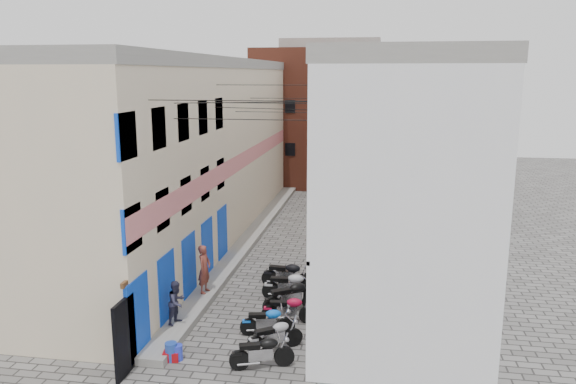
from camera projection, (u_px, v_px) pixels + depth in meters
The scene contains 21 objects.
ground at pixel (218, 374), 15.76m from camera, with size 90.00×90.00×0.00m, color #585653.
plinth at pixel (251, 236), 28.61m from camera, with size 0.90×26.00×0.25m, color gray.
building_left at pixel (193, 150), 28.12m from camera, with size 5.10×27.00×9.00m.
building_right at pixel (395, 154), 26.56m from camera, with size 5.94×26.00×9.00m.
building_far_brick_left at pixel (297, 118), 42.06m from camera, with size 6.00×6.00×10.00m, color brown.
building_far_brick_right at pixel (364, 129), 43.39m from camera, with size 5.00×6.00×8.00m, color brown.
building_far_concrete at pixel (331, 107), 47.42m from camera, with size 8.00×5.00×11.00m, color gray.
far_shopfront at pixel (318, 175), 39.83m from camera, with size 2.00×0.30×2.40m, color black.
overhead_wires at pixel (269, 104), 21.66m from camera, with size 5.80×13.02×1.32m.
motorcycle_a at pixel (262, 350), 15.96m from camera, with size 0.59×1.88×1.09m, color black, non-canonical shape.
motorcycle_b at pixel (275, 334), 16.99m from camera, with size 0.58×1.84×1.06m, color #A2A1A6, non-canonical shape.
motorcycle_c at pixel (268, 319), 18.03m from camera, with size 0.56×1.78×1.03m, color blue, non-canonical shape.
motorcycle_d at pixel (289, 308), 18.89m from camera, with size 0.58×1.85×1.07m, color #B20C30, non-canonical shape.
motorcycle_e at pixel (291, 295), 19.75m from camera, with size 0.68×2.17×1.26m, color black, non-canonical shape.
motorcycle_f at pixel (290, 284), 20.80m from camera, with size 0.66×2.09×1.21m, color #B1B2B6, non-canonical shape.
motorcycle_g at pixel (287, 273), 21.96m from camera, with size 0.66×2.09×1.21m, color black, non-canonical shape.
person_a at pixel (204, 269), 20.80m from camera, with size 0.66×0.44×1.82m, color brown.
person_b at pixel (177, 302), 18.25m from camera, with size 0.70×0.55×1.44m, color #303048.
water_jug_near at pixel (171, 352), 16.44m from camera, with size 0.36×0.36×0.55m, color #2145A9.
water_jug_far at pixel (178, 352), 16.47m from camera, with size 0.30×0.30×0.47m, color blue.
red_crate at pixel (171, 356), 16.46m from camera, with size 0.46×0.34×0.29m, color #A40B12.
Camera 1 is at (4.32, -13.83, 8.28)m, focal length 35.00 mm.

